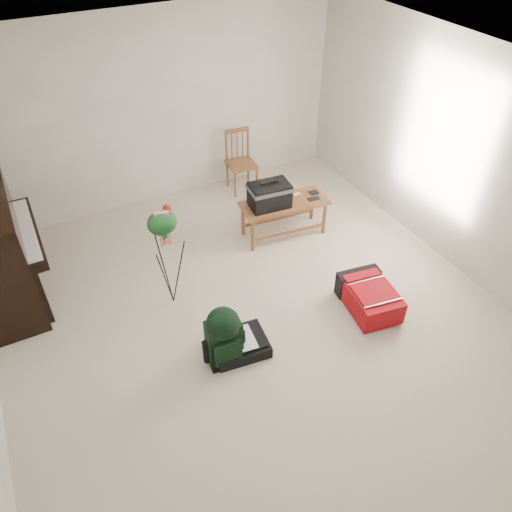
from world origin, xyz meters
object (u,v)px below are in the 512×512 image
black_duffel (239,344)px  flower_stand (167,259)px  bench (275,198)px  red_suitcase (367,294)px  dining_chair (241,162)px  green_backpack (224,334)px

black_duffel → flower_stand: 1.13m
bench → red_suitcase: size_ratio=1.49×
dining_chair → green_backpack: (-1.52, -2.74, -0.07)m
red_suitcase → flower_stand: flower_stand is taller
bench → flower_stand: size_ratio=0.91×
dining_chair → black_duffel: bearing=-111.3°
bench → flower_stand: (-1.54, -0.50, 0.01)m
red_suitcase → green_backpack: 1.67m
red_suitcase → flower_stand: 2.14m
bench → dining_chair: size_ratio=1.28×
red_suitcase → black_duffel: (-1.48, 0.07, -0.07)m
bench → flower_stand: bearing=-156.2°
bench → black_duffel: (-1.20, -1.45, -0.50)m
bench → dining_chair: 1.27m
green_backpack → red_suitcase: bearing=5.3°
bench → red_suitcase: bearing=-73.6°
dining_chair → red_suitcase: 2.79m
green_backpack → flower_stand: size_ratio=0.53×
bench → flower_stand: 1.62m
dining_chair → black_duffel: dining_chair is taller
bench → red_suitcase: bench is taller
black_duffel → flower_stand: bearing=116.6°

